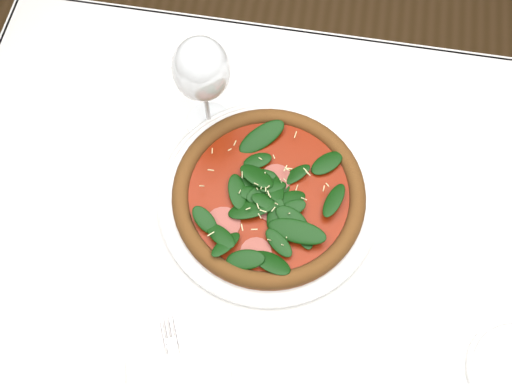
% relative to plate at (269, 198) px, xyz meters
% --- Properties ---
extents(ground, '(6.00, 6.00, 0.00)m').
position_rel_plate_xyz_m(ground, '(0.04, -0.04, -0.76)').
color(ground, brown).
rests_on(ground, ground).
extents(dining_table, '(1.21, 0.81, 0.75)m').
position_rel_plate_xyz_m(dining_table, '(0.04, -0.04, -0.11)').
color(dining_table, silver).
rests_on(dining_table, ground).
extents(plate, '(0.37, 0.37, 0.02)m').
position_rel_plate_xyz_m(plate, '(0.00, 0.00, 0.00)').
color(plate, silver).
rests_on(plate, dining_table).
extents(pizza, '(0.33, 0.33, 0.04)m').
position_rel_plate_xyz_m(pizza, '(0.00, 0.00, 0.02)').
color(pizza, '#A25727').
rests_on(pizza, plate).
extents(wine_glass, '(0.09, 0.09, 0.22)m').
position_rel_plate_xyz_m(wine_glass, '(-0.13, 0.13, 0.15)').
color(wine_glass, white).
rests_on(wine_glass, dining_table).
extents(napkin, '(0.17, 0.11, 0.01)m').
position_rel_plate_xyz_m(napkin, '(-0.08, -0.31, -0.00)').
color(napkin, silver).
rests_on(napkin, dining_table).
extents(fork, '(0.08, 0.15, 0.00)m').
position_rel_plate_xyz_m(fork, '(-0.10, -0.28, 0.01)').
color(fork, silver).
rests_on(fork, napkin).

